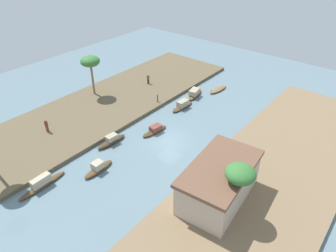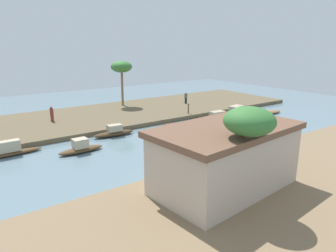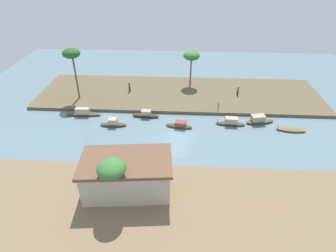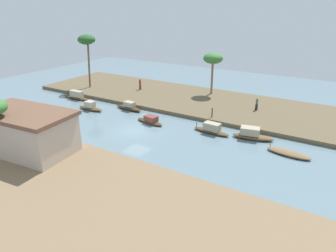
% 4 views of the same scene
% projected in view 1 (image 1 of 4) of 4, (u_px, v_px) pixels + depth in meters
% --- Properties ---
extents(river_water, '(72.62, 72.62, 0.00)m').
position_uv_depth(river_water, '(169.00, 140.00, 37.89)').
color(river_water, slate).
rests_on(river_water, ground).
extents(riverbank_left, '(47.37, 13.05, 0.46)m').
position_uv_depth(riverbank_left, '(101.00, 107.00, 44.42)').
color(riverbank_left, brown).
rests_on(riverbank_left, ground).
extents(riverbank_right, '(47.37, 13.05, 0.46)m').
position_uv_depth(riverbank_right, '(266.00, 184.00, 31.10)').
color(riverbank_right, '#846B4C').
rests_on(riverbank_right, ground).
extents(sampan_midstream, '(4.15, 1.27, 1.13)m').
position_uv_depth(sampan_midstream, '(111.00, 141.00, 37.15)').
color(sampan_midstream, '#47331E').
rests_on(sampan_midstream, river_water).
extents(sampan_upstream_small, '(5.37, 1.02, 1.27)m').
position_uv_depth(sampan_upstream_small, '(42.00, 183.00, 30.87)').
color(sampan_upstream_small, brown).
rests_on(sampan_upstream_small, river_water).
extents(sampan_open_hull, '(4.07, 1.59, 0.71)m').
position_uv_depth(sampan_open_hull, '(218.00, 89.00, 49.30)').
color(sampan_open_hull, brown).
rests_on(sampan_open_hull, river_water).
extents(sampan_downstream_large, '(3.90, 1.58, 0.94)m').
position_uv_depth(sampan_downstream_large, '(155.00, 130.00, 39.16)').
color(sampan_downstream_large, '#47331E').
rests_on(sampan_downstream_large, river_water).
extents(sampan_near_left_bank, '(4.32, 2.06, 1.25)m').
position_uv_depth(sampan_near_left_bank, '(195.00, 93.00, 47.48)').
color(sampan_near_left_bank, brown).
rests_on(sampan_near_left_bank, river_water).
extents(sampan_with_red_awning, '(4.20, 1.31, 1.17)m').
position_uv_depth(sampan_with_red_awning, '(183.00, 105.00, 44.40)').
color(sampan_with_red_awning, brown).
rests_on(sampan_with_red_awning, river_water).
extents(sampan_with_tall_canopy, '(3.78, 1.11, 1.19)m').
position_uv_depth(sampan_with_tall_canopy, '(98.00, 168.00, 32.93)').
color(sampan_with_tall_canopy, brown).
rests_on(sampan_with_tall_canopy, river_water).
extents(person_on_near_bank, '(0.33, 0.40, 1.63)m').
position_uv_depth(person_on_near_bank, '(148.00, 79.00, 50.11)').
color(person_on_near_bank, '#232328').
rests_on(person_on_near_bank, riverbank_left).
extents(person_by_mooring, '(0.43, 0.43, 1.70)m').
position_uv_depth(person_by_mooring, '(47.00, 126.00, 38.32)').
color(person_by_mooring, brown).
rests_on(person_by_mooring, riverbank_left).
extents(mooring_post, '(0.14, 0.14, 1.14)m').
position_uv_depth(mooring_post, '(157.00, 98.00, 44.95)').
color(mooring_post, '#4C3823').
rests_on(mooring_post, riverbank_left).
extents(palm_tree_left_near, '(2.85, 2.85, 6.05)m').
position_uv_depth(palm_tree_left_near, '(90.00, 62.00, 44.64)').
color(palm_tree_left_near, '#7F6647').
rests_on(palm_tree_left_near, riverbank_left).
extents(palm_tree_right_tall, '(2.58, 2.58, 5.37)m').
position_uv_depth(palm_tree_right_tall, '(240.00, 175.00, 25.24)').
color(palm_tree_right_tall, '#7F6647').
rests_on(palm_tree_right_tall, riverbank_right).
extents(riverside_building, '(9.25, 5.76, 3.79)m').
position_uv_depth(riverside_building, '(219.00, 182.00, 28.31)').
color(riverside_building, '#C6B29E').
rests_on(riverside_building, riverbank_right).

